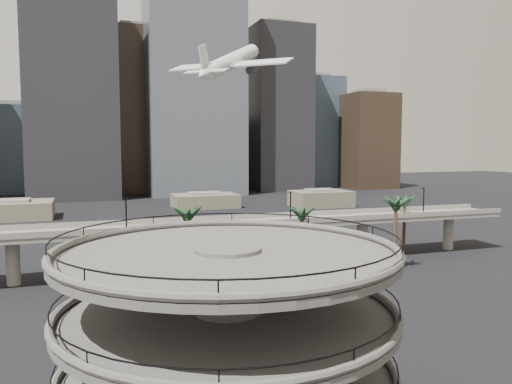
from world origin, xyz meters
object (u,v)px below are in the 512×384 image
object	(u,v)px
parking_ramp	(228,344)
car_a	(269,368)
airborne_jet	(231,62)
overpass	(208,230)
car_b	(363,308)

from	to	relation	value
parking_ramp	car_a	bearing A→B (deg)	59.63
airborne_jet	parking_ramp	bearing A→B (deg)	-155.37
car_a	overpass	bearing A→B (deg)	-11.89
overpass	car_a	world-z (taller)	overpass
parking_ramp	car_a	world-z (taller)	parking_ramp
parking_ramp	airborne_jet	world-z (taller)	airborne_jet
overpass	car_b	world-z (taller)	overpass
parking_ramp	airborne_jet	size ratio (longest dim) A/B	0.88
overpass	parking_ramp	bearing A→B (deg)	-102.43
car_a	car_b	distance (m)	23.00
overpass	car_b	distance (m)	35.04
parking_ramp	airborne_jet	xyz separation A→B (m)	(22.61, 75.92, 31.48)
parking_ramp	airborne_jet	distance (m)	85.24
overpass	airborne_jet	distance (m)	39.16
car_b	parking_ramp	bearing A→B (deg)	126.53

